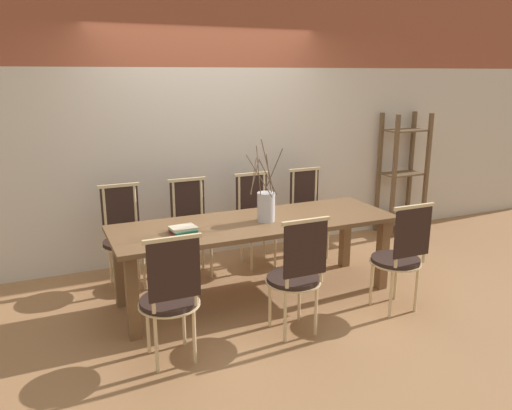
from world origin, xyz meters
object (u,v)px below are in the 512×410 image
object	(u,v)px
vase_centerpiece	(266,206)
dining_table	(256,231)
shelving_rack	(402,174)
book_stack	(183,230)
chair_near_center	(400,254)
chair_far_center	(256,217)

from	to	relation	value
vase_centerpiece	dining_table	bearing A→B (deg)	159.72
vase_centerpiece	shelving_rack	xyz separation A→B (m)	(2.44, 1.09, -0.11)
dining_table	shelving_rack	bearing A→B (deg)	22.69
shelving_rack	book_stack	bearing A→B (deg)	-160.85
shelving_rack	chair_near_center	bearing A→B (deg)	-129.75
chair_far_center	shelving_rack	distance (m)	2.22
vase_centerpiece	chair_near_center	bearing A→B (deg)	-38.33
book_stack	shelving_rack	distance (m)	3.41
chair_near_center	shelving_rack	bearing A→B (deg)	50.25
dining_table	chair_near_center	size ratio (longest dim) A/B	2.60
shelving_rack	dining_table	bearing A→B (deg)	-157.31
dining_table	chair_near_center	distance (m)	1.27
chair_near_center	shelving_rack	xyz separation A→B (m)	(1.51, 1.82, 0.24)
dining_table	vase_centerpiece	size ratio (longest dim) A/B	3.45
shelving_rack	chair_far_center	bearing A→B (deg)	-172.40
chair_near_center	vase_centerpiece	xyz separation A→B (m)	(-0.93, 0.73, 0.35)
chair_near_center	book_stack	bearing A→B (deg)	157.64
chair_near_center	dining_table	bearing A→B (deg)	142.92
dining_table	book_stack	world-z (taller)	book_stack
dining_table	vase_centerpiece	xyz separation A→B (m)	(0.08, -0.03, 0.24)
dining_table	chair_near_center	bearing A→B (deg)	-37.08
chair_far_center	shelving_rack	world-z (taller)	shelving_rack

